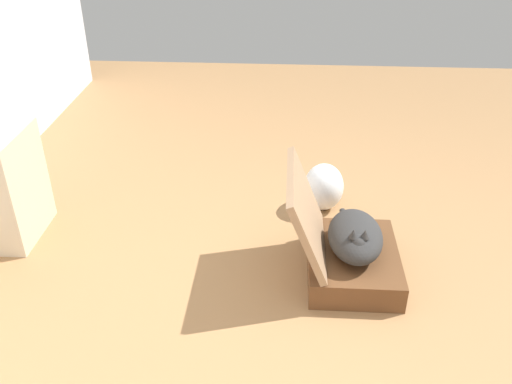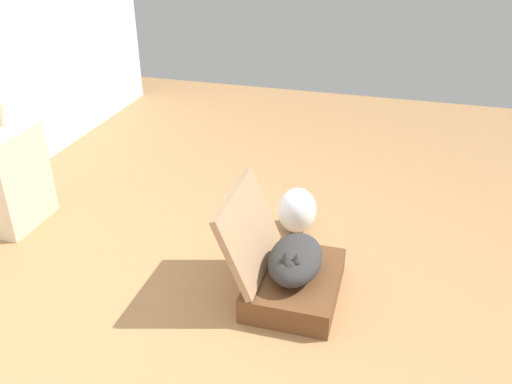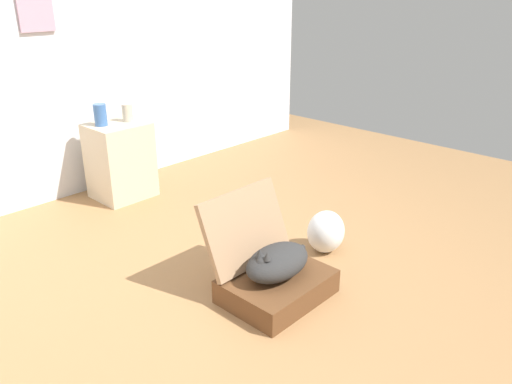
{
  "view_description": "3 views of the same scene",
  "coord_description": "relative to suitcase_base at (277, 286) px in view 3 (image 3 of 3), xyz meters",
  "views": [
    {
      "loc": [
        -2.1,
        0.21,
        1.89
      ],
      "look_at": [
        0.45,
        0.37,
        0.38
      ],
      "focal_mm": 38.9,
      "sensor_mm": 36.0,
      "label": 1
    },
    {
      "loc": [
        -2.05,
        -0.6,
        1.91
      ],
      "look_at": [
        0.44,
        0.11,
        0.51
      ],
      "focal_mm": 37.96,
      "sensor_mm": 36.0,
      "label": 2
    },
    {
      "loc": [
        -1.67,
        -1.81,
        1.73
      ],
      "look_at": [
        0.44,
        0.18,
        0.53
      ],
      "focal_mm": 35.44,
      "sensor_mm": 36.0,
      "label": 3
    }
  ],
  "objects": [
    {
      "name": "plastic_bag_white",
      "position": [
        0.66,
        0.13,
        0.08
      ],
      "size": [
        0.28,
        0.25,
        0.3
      ],
      "primitive_type": "ellipsoid",
      "color": "silver",
      "rests_on": "ground"
    },
    {
      "name": "vase_tall",
      "position": [
        0.13,
        2.05,
        0.67
      ],
      "size": [
        0.1,
        0.1,
        0.18
      ],
      "primitive_type": "cylinder",
      "color": "#38609E",
      "rests_on": "side_table"
    },
    {
      "name": "suitcase_lid",
      "position": [
        0.0,
        0.26,
        0.3
      ],
      "size": [
        0.61,
        0.21,
        0.45
      ],
      "primitive_type": "cube",
      "rotation": [
        1.18,
        0.0,
        0.0
      ],
      "color": "#9B7756",
      "rests_on": "suitcase_base"
    },
    {
      "name": "wall_back",
      "position": [
        -0.27,
        2.42,
        1.23
      ],
      "size": [
        6.4,
        0.15,
        2.6
      ],
      "color": "silver",
      "rests_on": "ground"
    },
    {
      "name": "side_table",
      "position": [
        0.25,
        2.01,
        0.25
      ],
      "size": [
        0.46,
        0.42,
        0.65
      ],
      "primitive_type": "cube",
      "color": "beige",
      "rests_on": "ground"
    },
    {
      "name": "vase_short",
      "position": [
        0.36,
        2.01,
        0.65
      ],
      "size": [
        0.09,
        0.09,
        0.15
      ],
      "primitive_type": "cylinder",
      "color": "#B7AD99",
      "rests_on": "side_table"
    },
    {
      "name": "suitcase_base",
      "position": [
        0.0,
        0.0,
        0.0
      ],
      "size": [
        0.61,
        0.47,
        0.15
      ],
      "primitive_type": "cube",
      "color": "brown",
      "rests_on": "ground"
    },
    {
      "name": "cat",
      "position": [
        -0.0,
        0.0,
        0.17
      ],
      "size": [
        0.52,
        0.28,
        0.21
      ],
      "color": "#2D2D2D",
      "rests_on": "suitcase_base"
    },
    {
      "name": "ground_plane",
      "position": [
        -0.27,
        0.16,
        -0.07
      ],
      "size": [
        7.68,
        7.68,
        0.0
      ],
      "primitive_type": "plane",
      "color": "#9E7247",
      "rests_on": "ground"
    }
  ]
}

